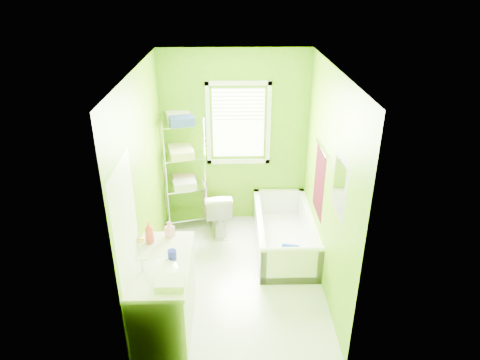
{
  "coord_description": "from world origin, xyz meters",
  "views": [
    {
      "loc": [
        -0.06,
        -4.39,
        3.49
      ],
      "look_at": [
        0.05,
        0.25,
        1.23
      ],
      "focal_mm": 32.0,
      "sensor_mm": 36.0,
      "label": 1
    }
  ],
  "objects_px": {
    "bathtub": "(284,238)",
    "vanity": "(164,293)",
    "toilet": "(217,211)",
    "wire_shelf_unit": "(184,160)"
  },
  "relations": [
    {
      "from": "toilet",
      "to": "wire_shelf_unit",
      "type": "relative_size",
      "value": 0.4
    },
    {
      "from": "bathtub",
      "to": "toilet",
      "type": "xyz_separation_m",
      "value": [
        -0.93,
        0.46,
        0.18
      ]
    },
    {
      "from": "bathtub",
      "to": "vanity",
      "type": "bearing_deg",
      "value": -135.05
    },
    {
      "from": "toilet",
      "to": "wire_shelf_unit",
      "type": "bearing_deg",
      "value": -32.34
    },
    {
      "from": "toilet",
      "to": "wire_shelf_unit",
      "type": "height_order",
      "value": "wire_shelf_unit"
    },
    {
      "from": "wire_shelf_unit",
      "to": "vanity",
      "type": "bearing_deg",
      "value": -90.97
    },
    {
      "from": "bathtub",
      "to": "toilet",
      "type": "relative_size",
      "value": 2.37
    },
    {
      "from": "bathtub",
      "to": "wire_shelf_unit",
      "type": "distance_m",
      "value": 1.8
    },
    {
      "from": "bathtub",
      "to": "vanity",
      "type": "relative_size",
      "value": 1.45
    },
    {
      "from": "toilet",
      "to": "vanity",
      "type": "xyz_separation_m",
      "value": [
        -0.51,
        -1.9,
        0.11
      ]
    }
  ]
}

